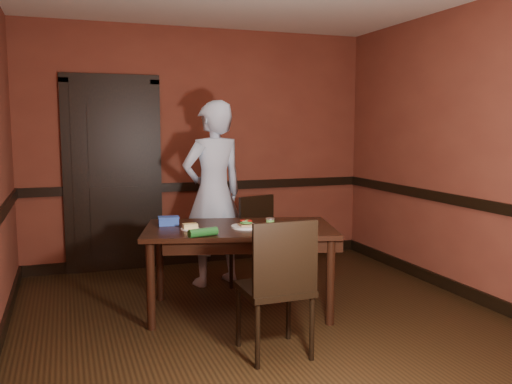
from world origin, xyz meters
TOP-DOWN VIEW (x-y plane):
  - floor at (0.00, 0.00)m, footprint 4.00×4.50m
  - wall_back at (0.00, 2.25)m, footprint 4.00×0.02m
  - wall_front at (0.00, -2.25)m, footprint 4.00×0.02m
  - wall_right at (2.00, 0.00)m, footprint 0.02×4.50m
  - dado_back at (0.00, 2.23)m, footprint 4.00×0.03m
  - dado_right at (1.99, 0.00)m, footprint 0.03×4.50m
  - baseboard_back at (0.00, 2.23)m, footprint 4.00×0.03m
  - baseboard_right at (1.99, 0.00)m, footprint 0.03×4.50m
  - door at (-1.00, 2.22)m, footprint 1.05×0.07m
  - dining_table at (-0.11, 0.46)m, footprint 1.77×1.28m
  - chair_far at (0.24, 1.00)m, footprint 0.53×0.53m
  - chair_near at (-0.15, -0.45)m, footprint 0.46×0.46m
  - person at (-0.10, 1.35)m, footprint 0.76×0.60m
  - sandwich_plate at (-0.07, 0.40)m, footprint 0.25×0.25m
  - sauce_jar at (0.11, 0.31)m, footprint 0.07×0.07m
  - cheese_saucer at (-0.53, 0.48)m, footprint 0.16×0.16m
  - food_tub at (-0.67, 0.73)m, footprint 0.19×0.14m
  - wrapped_veg at (-0.50, 0.16)m, footprint 0.25×0.12m

SIDE VIEW (x-z plane):
  - floor at x=0.00m, z-range -0.01..0.01m
  - baseboard_back at x=0.00m, z-range 0.00..0.12m
  - baseboard_right at x=1.99m, z-range 0.00..0.12m
  - dining_table at x=-0.11m, z-range 0.00..0.74m
  - chair_far at x=0.24m, z-range 0.00..0.90m
  - chair_near at x=-0.15m, z-range 0.00..0.98m
  - sandwich_plate at x=-0.07m, z-range 0.73..0.79m
  - cheese_saucer at x=-0.53m, z-range 0.74..0.79m
  - wrapped_veg at x=-0.50m, z-range 0.74..0.81m
  - food_tub at x=-0.67m, z-range 0.74..0.82m
  - sauce_jar at x=0.11m, z-range 0.74..0.83m
  - dado_back at x=0.00m, z-range 0.85..0.95m
  - dado_right at x=1.99m, z-range 0.85..0.95m
  - person at x=-0.10m, z-range 0.00..1.85m
  - door at x=-1.00m, z-range -0.01..2.19m
  - wall_back at x=0.00m, z-range 0.00..2.70m
  - wall_front at x=0.00m, z-range 0.00..2.70m
  - wall_right at x=2.00m, z-range 0.00..2.70m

